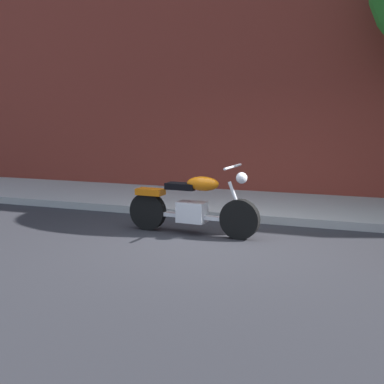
% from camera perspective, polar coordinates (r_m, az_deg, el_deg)
% --- Properties ---
extents(ground_plane, '(60.00, 60.00, 0.00)m').
position_cam_1_polar(ground_plane, '(7.48, 2.45, -5.71)').
color(ground_plane, '#28282D').
extents(sidewalk, '(22.29, 2.69, 0.14)m').
position_cam_1_polar(sidewalk, '(10.18, 7.56, -1.47)').
color(sidewalk, '#A7A7A7').
rests_on(sidewalk, ground).
extents(building_facade, '(22.29, 0.50, 8.17)m').
position_cam_1_polar(building_facade, '(11.78, 9.86, 19.52)').
color(building_facade, maroon).
rests_on(building_facade, ground).
extents(motorcycle, '(2.17, 0.70, 1.10)m').
position_cam_1_polar(motorcycle, '(7.92, 0.00, -1.60)').
color(motorcycle, black).
rests_on(motorcycle, ground).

